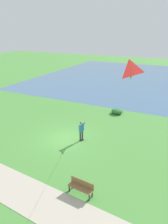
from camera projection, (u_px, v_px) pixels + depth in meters
name	position (u px, v px, depth m)	size (l,w,h in m)	color
ground_plane	(66.00, 138.00, 18.22)	(120.00, 120.00, 0.00)	#4C8E3D
lake_water	(158.00, 80.00, 39.09)	(36.00, 44.00, 0.01)	#476B8E
walkway_path	(35.00, 198.00, 11.74)	(2.40, 32.00, 0.02)	#B7AD99
person_kite_flyer	(81.00, 129.00, 17.51)	(0.49, 0.63, 1.83)	#232328
flying_kite	(128.00, 69.00, 12.72)	(2.27, 4.07, 5.42)	red
park_bench_near_walkway	(81.00, 186.00, 11.93)	(0.57, 1.53, 0.88)	olive
lakeside_shrub	(117.00, 111.00, 23.55)	(1.28, 1.27, 0.54)	#2D7033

